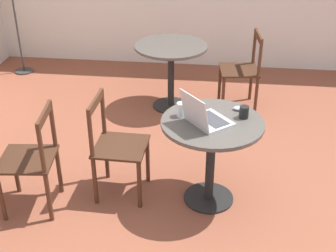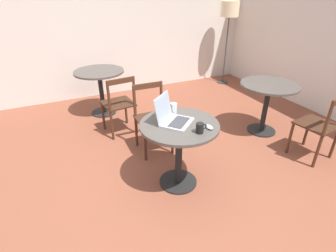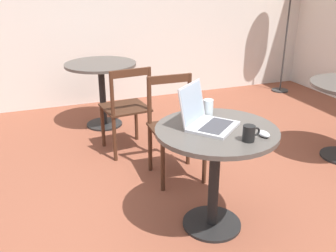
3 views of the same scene
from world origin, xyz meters
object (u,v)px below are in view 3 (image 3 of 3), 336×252
cafe_table_near (215,151)px  laptop (206,119)px  mug (249,133)px  drinking_glass (208,107)px  chair_far_front (127,109)px  chair_near_back (175,128)px  mouse (264,134)px  cafe_table_far (101,77)px

cafe_table_near → laptop: (-0.05, 0.06, 0.22)m
mug → drinking_glass: size_ratio=1.00×
mug → chair_far_front: bearing=101.6°
cafe_table_near → drinking_glass: size_ratio=7.10×
cafe_table_near → chair_near_back: 0.79m
laptop → mouse: bearing=-45.4°
chair_far_front → laptop: bearing=-81.6°
cafe_table_near → chair_near_back: chair_near_back is taller
chair_far_front → cafe_table_near: bearing=-80.0°
laptop → drinking_glass: size_ratio=3.89×
chair_near_back → drinking_glass: (0.04, -0.53, 0.35)m
mouse → mug: bearing=-166.6°
cafe_table_near → mouse: size_ratio=8.02×
cafe_table_near → cafe_table_far: same height
chair_near_back → cafe_table_near: bearing=-91.6°
chair_near_back → laptop: 0.81m
chair_near_back → mouse: bearing=-79.0°
cafe_table_far → mouse: size_ratio=8.02×
chair_far_front → laptop: 1.39m
cafe_table_near → mug: size_ratio=7.08×
chair_near_back → laptop: (-0.07, -0.72, 0.35)m
chair_far_front → mouse: chair_far_front is taller
mouse → drinking_glass: (-0.15, 0.46, 0.04)m
laptop → drinking_glass: laptop is taller
chair_near_back → mug: size_ratio=7.75×
cafe_table_near → drinking_glass: drinking_glass is taller
cafe_table_near → mug: mug is taller
cafe_table_near → mug: (0.09, -0.24, 0.21)m
cafe_table_far → mug: mug is taller
chair_far_front → mug: bearing=-78.4°
chair_near_back → chair_far_front: (-0.27, 0.61, 0.00)m
cafe_table_far → mug: size_ratio=7.08×
drinking_glass → chair_far_front: bearing=104.9°
drinking_glass → chair_near_back: bearing=94.0°
chair_far_front → drinking_glass: 1.23m
chair_near_back → chair_far_front: bearing=113.7°
laptop → cafe_table_near: bearing=-49.4°
cafe_table_far → drinking_glass: bearing=-78.7°
mug → drinking_glass: 0.49m
chair_far_front → cafe_table_far: bearing=95.9°
chair_far_front → laptop: laptop is taller
cafe_table_far → mug: 2.46m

